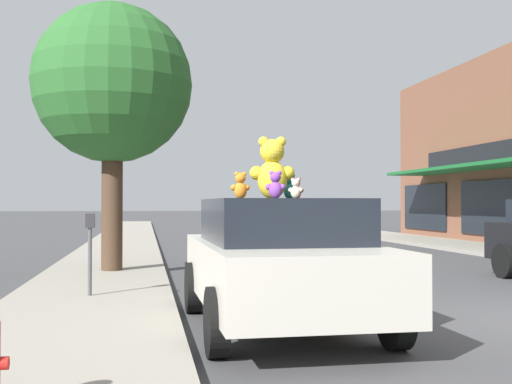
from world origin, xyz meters
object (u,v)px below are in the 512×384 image
street_tree (113,85)px  teddy_bear_cream (295,189)px  plush_art_car (280,259)px  parking_meter (90,243)px  teddy_bear_purple (275,185)px  teddy_bear_orange (240,186)px  teddy_bear_teal (290,187)px  teddy_bear_giant (272,169)px  teddy_bear_red (296,189)px

street_tree → teddy_bear_cream: bearing=-71.1°
plush_art_car → parking_meter: bearing=134.5°
teddy_bear_purple → street_tree: bearing=-53.6°
teddy_bear_cream → teddy_bear_orange: (-0.50, 0.93, 0.05)m
teddy_bear_teal → teddy_bear_orange: bearing=17.6°
teddy_bear_giant → teddy_bear_red: bearing=-116.6°
teddy_bear_orange → parking_meter: (-2.03, 2.24, -0.84)m
teddy_bear_teal → teddy_bear_cream: (-0.21, -1.21, -0.05)m
plush_art_car → teddy_bear_orange: bearing=152.8°
teddy_bear_teal → teddy_bear_cream: size_ratio=1.47×
teddy_bear_giant → teddy_bear_orange: size_ratio=2.32×
plush_art_car → teddy_bear_red: size_ratio=14.10×
plush_art_car → teddy_bear_red: teddy_bear_red is taller
teddy_bear_orange → teddy_bear_cream: bearing=112.9°
teddy_bear_giant → teddy_bear_teal: teddy_bear_giant is taller
teddy_bear_cream → parking_meter: teddy_bear_cream is taller
teddy_bear_teal → plush_art_car: bearing=60.2°
teddy_bear_purple → parking_meter: 3.68m
teddy_bear_red → teddy_bear_cream: (-0.41, -1.72, -0.04)m
teddy_bear_red → teddy_bear_orange: size_ratio=0.90×
plush_art_car → parking_meter: plush_art_car is taller
plush_art_car → teddy_bear_cream: bearing=-87.7°
teddy_bear_teal → teddy_bear_cream: teddy_bear_teal is taller
teddy_bear_giant → teddy_bear_purple: size_ratio=2.36×
teddy_bear_red → teddy_bear_cream: bearing=78.3°
plush_art_car → teddy_bear_orange: size_ratio=12.68×
teddy_bear_purple → teddy_bear_giant: bearing=-79.3°
teddy_bear_red → teddy_bear_teal: bearing=69.6°
plush_art_car → teddy_bear_purple: bearing=-115.5°
teddy_bear_purple → teddy_bear_cream: bearing=121.9°
teddy_bear_purple → street_tree: 7.24m
plush_art_car → teddy_bear_cream: 1.11m
teddy_bear_cream → teddy_bear_teal: bearing=-78.1°
teddy_bear_orange → plush_art_car: bearing=148.3°
teddy_bear_cream → teddy_bear_purple: bearing=-53.7°
teddy_bear_teal → street_tree: 6.73m
teddy_bear_cream → plush_art_car: bearing=-65.4°
teddy_bear_red → teddy_bear_cream: teddy_bear_red is taller
teddy_bear_purple → teddy_bear_teal: bearing=-98.1°
plush_art_car → teddy_bear_cream: (0.04, -0.70, 0.86)m
teddy_bear_giant → parking_meter: teddy_bear_giant is taller
teddy_bear_orange → street_tree: size_ratio=0.06×
teddy_bear_red → teddy_bear_teal: 0.55m
teddy_bear_teal → parking_meter: size_ratio=0.27×
plush_art_car → teddy_bear_giant: size_ratio=5.46×
teddy_bear_cream → street_tree: (-2.38, 6.97, 2.38)m
plush_art_car → teddy_bear_orange: 1.05m
plush_art_car → teddy_bear_teal: teddy_bear_teal is taller
street_tree → parking_meter: size_ratio=4.51×
teddy_bear_teal → teddy_bear_orange: (-0.70, -0.28, 0.00)m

